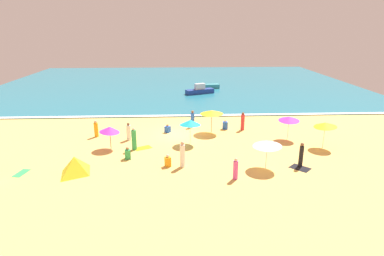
{
  "coord_description": "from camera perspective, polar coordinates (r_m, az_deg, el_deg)",
  "views": [
    {
      "loc": [
        -0.1,
        -29.19,
        9.85
      ],
      "look_at": [
        1.26,
        -0.66,
        0.8
      ],
      "focal_mm": 30.49,
      "sensor_mm": 36.0,
      "label": 1
    }
  ],
  "objects": [
    {
      "name": "ground_plane",
      "position": [
        30.81,
        -2.4,
        -1.08
      ],
      "size": [
        60.0,
        60.0,
        0.0
      ],
      "primitive_type": "plane",
      "color": "#EDBC60"
    },
    {
      "name": "ocean_water",
      "position": [
        58.03,
        -2.62,
        7.84
      ],
      "size": [
        60.0,
        44.0,
        0.1
      ],
      "primitive_type": "cube",
      "color": "teal",
      "rests_on": "ground_plane"
    },
    {
      "name": "wave_breaker_foam",
      "position": [
        36.81,
        -2.48,
        2.21
      ],
      "size": [
        57.0,
        0.7,
        0.01
      ],
      "primitive_type": "cube",
      "color": "white",
      "rests_on": "ocean_water"
    },
    {
      "name": "beach_umbrella_0",
      "position": [
        27.76,
        -0.32,
        1.0
      ],
      "size": [
        2.11,
        2.13,
        2.2
      ],
      "color": "silver",
      "rests_on": "ground_plane"
    },
    {
      "name": "beach_umbrella_1",
      "position": [
        30.16,
        16.61,
        1.59
      ],
      "size": [
        2.39,
        2.41,
        2.2
      ],
      "color": "silver",
      "rests_on": "ground_plane"
    },
    {
      "name": "beach_umbrella_2",
      "position": [
        29.03,
        22.29,
        0.53
      ],
      "size": [
        2.32,
        2.3,
        2.27
      ],
      "color": "silver",
      "rests_on": "ground_plane"
    },
    {
      "name": "beach_umbrella_3",
      "position": [
        30.77,
        3.46,
        2.79
      ],
      "size": [
        2.29,
        2.29,
        2.21
      ],
      "color": "#4C3823",
      "rests_on": "ground_plane"
    },
    {
      "name": "beach_umbrella_4",
      "position": [
        27.54,
        -14.22,
        -0.23
      ],
      "size": [
        2.13,
        2.1,
        2.01
      ],
      "color": "#4C3823",
      "rests_on": "ground_plane"
    },
    {
      "name": "beach_umbrella_5",
      "position": [
        23.61,
        13.03,
        -2.74
      ],
      "size": [
        2.75,
        2.75,
        2.05
      ],
      "color": "silver",
      "rests_on": "ground_plane"
    },
    {
      "name": "beach_tent",
      "position": [
        24.02,
        -19.79,
        -6.11
      ],
      "size": [
        2.42,
        2.62,
        1.25
      ],
      "color": "yellow",
      "rests_on": "ground_plane"
    },
    {
      "name": "beachgoer_0",
      "position": [
        24.91,
        18.55,
        -4.5
      ],
      "size": [
        0.35,
        0.35,
        1.82
      ],
      "color": "black",
      "rests_on": "ground_plane"
    },
    {
      "name": "beachgoer_1",
      "position": [
        23.52,
        -1.68,
        -4.72
      ],
      "size": [
        0.41,
        0.41,
        1.96
      ],
      "color": "white",
      "rests_on": "ground_plane"
    },
    {
      "name": "beachgoer_2",
      "position": [
        29.57,
        -11.02,
        -0.71
      ],
      "size": [
        0.42,
        0.42,
        1.6
      ],
      "color": "white",
      "rests_on": "ground_plane"
    },
    {
      "name": "beachgoer_3",
      "position": [
        32.18,
        8.85,
        1.1
      ],
      "size": [
        0.46,
        0.46,
        1.8
      ],
      "color": "red",
      "rests_on": "ground_plane"
    },
    {
      "name": "beachgoer_4",
      "position": [
        27.15,
        -10.1,
        -2.0
      ],
      "size": [
        0.54,
        0.54,
        1.89
      ],
      "color": "green",
      "rests_on": "ground_plane"
    },
    {
      "name": "beachgoer_5",
      "position": [
        31.15,
        -16.43,
        -0.19
      ],
      "size": [
        0.49,
        0.49,
        1.57
      ],
      "color": "orange",
      "rests_on": "ground_plane"
    },
    {
      "name": "beachgoer_6",
      "position": [
        25.56,
        -11.19,
        -4.45
      ],
      "size": [
        0.51,
        0.51,
        0.96
      ],
      "color": "green",
      "rests_on": "ground_plane"
    },
    {
      "name": "beachgoer_7",
      "position": [
        31.3,
        -4.29,
        -0.17
      ],
      "size": [
        0.64,
        0.64,
        0.82
      ],
      "color": "blue",
      "rests_on": "ground_plane"
    },
    {
      "name": "beachgoer_8",
      "position": [
        21.97,
        7.63,
        -7.17
      ],
      "size": [
        0.46,
        0.46,
        1.53
      ],
      "color": "#D84CA5",
      "rests_on": "ground_plane"
    },
    {
      "name": "beachgoer_9",
      "position": [
        32.36,
        5.81,
        0.49
      ],
      "size": [
        0.49,
        0.49,
        0.93
      ],
      "color": "blue",
      "rests_on": "ground_plane"
    },
    {
      "name": "beachgoer_10",
      "position": [
        23.87,
        -4.25,
        -5.8
      ],
      "size": [
        0.5,
        0.5,
        0.92
      ],
      "color": "orange",
      "rests_on": "ground_plane"
    },
    {
      "name": "beachgoer_12",
      "position": [
        32.78,
        0.09,
        1.54
      ],
      "size": [
        0.52,
        0.52,
        1.7
      ],
      "color": "blue",
      "rests_on": "ground_plane"
    },
    {
      "name": "beach_towel_0",
      "position": [
        25.79,
        -27.68,
        -7.0
      ],
      "size": [
        0.89,
        1.45,
        0.01
      ],
      "color": "green",
      "rests_on": "ground_plane"
    },
    {
      "name": "beach_towel_1",
      "position": [
        24.91,
        18.38,
        -6.66
      ],
      "size": [
        1.66,
        1.67,
        0.01
      ],
      "color": "black",
      "rests_on": "ground_plane"
    },
    {
      "name": "beach_towel_2",
      "position": [
        27.66,
        -8.59,
        -3.48
      ],
      "size": [
        1.65,
        1.4,
        0.01
      ],
      "color": "orange",
      "rests_on": "ground_plane"
    },
    {
      "name": "small_boat_0",
      "position": [
        52.99,
        3.0,
        7.31
      ],
      "size": [
        3.35,
        1.58,
        0.65
      ],
      "color": "teal",
      "rests_on": "ocean_water"
    },
    {
      "name": "small_boat_1",
      "position": [
        48.64,
        1.37,
        6.6
      ],
      "size": [
        4.4,
        2.75,
        1.5
      ],
      "color": "navy",
      "rests_on": "ocean_water"
    }
  ]
}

